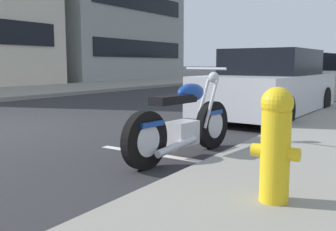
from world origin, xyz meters
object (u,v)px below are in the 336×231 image
parked_car_across_street (326,78)px  fire_hydrant (276,142)px  crossing_truck (302,66)px  parked_car_at_intersection (270,86)px  parked_motorcycle (184,123)px

parked_car_across_street → fire_hydrant: (-10.58, -1.65, -0.10)m
crossing_truck → fire_hydrant: crossing_truck is taller
parked_car_at_intersection → parked_car_across_street: bearing=-0.3°
parked_car_at_intersection → fire_hydrant: (-5.57, -1.87, -0.09)m
fire_hydrant → crossing_truck: bearing=13.5°
parked_car_across_street → fire_hydrant: 10.71m
parked_car_across_street → fire_hydrant: bearing=-173.8°
parked_motorcycle → fire_hydrant: parked_motorcycle is taller
parked_car_at_intersection → crossing_truck: (21.81, 4.71, 0.32)m
parked_motorcycle → fire_hydrant: bearing=-123.8°
parked_car_at_intersection → crossing_truck: bearing=14.3°
parked_car_across_street → parked_car_at_intersection: bearing=174.8°
parked_car_at_intersection → fire_hydrant: size_ratio=5.04×
parked_motorcycle → parked_car_at_intersection: (4.26, 0.30, 0.26)m
parked_car_at_intersection → crossing_truck: crossing_truck is taller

